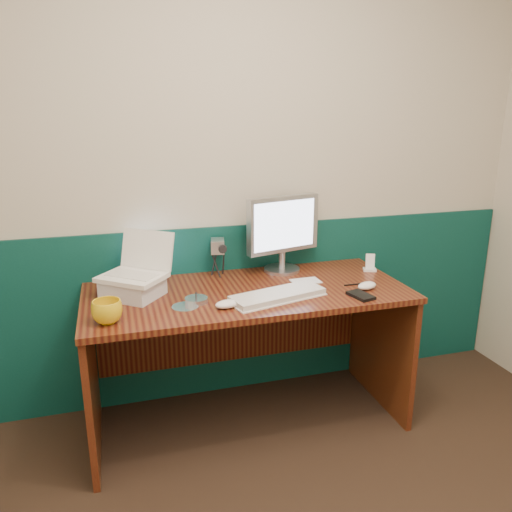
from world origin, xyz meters
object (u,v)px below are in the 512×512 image
object	(u,v)px
keyboard	(278,296)
mug	(107,312)
laptop	(131,255)
camcorder	(218,258)
desk	(248,358)
monitor	(282,234)

from	to	relation	value
keyboard	mug	world-z (taller)	mug
laptop	keyboard	distance (m)	0.72
keyboard	camcorder	bearing A→B (deg)	101.01
laptop	desk	bearing A→B (deg)	31.58
monitor	mug	xyz separation A→B (m)	(-0.94, -0.47, -0.16)
mug	camcorder	xyz separation A→B (m)	(0.58, 0.49, 0.05)
laptop	camcorder	bearing A→B (deg)	61.94
laptop	monitor	distance (m)	0.84
monitor	keyboard	distance (m)	0.48
desk	laptop	bearing A→B (deg)	172.80
laptop	keyboard	size ratio (longest dim) A/B	0.63
desk	laptop	distance (m)	0.81
monitor	keyboard	bearing A→B (deg)	-126.10
keyboard	mug	xyz separation A→B (m)	(-0.78, -0.07, 0.04)
laptop	monitor	size ratio (longest dim) A/B	0.67
laptop	mug	distance (m)	0.35
mug	camcorder	world-z (taller)	camcorder
laptop	camcorder	xyz separation A→B (m)	(0.46, 0.20, -0.11)
laptop	monitor	bearing A→B (deg)	50.93
desk	keyboard	bearing A→B (deg)	-55.24
desk	keyboard	xyz separation A→B (m)	(0.11, -0.15, 0.39)
laptop	monitor	world-z (taller)	monitor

